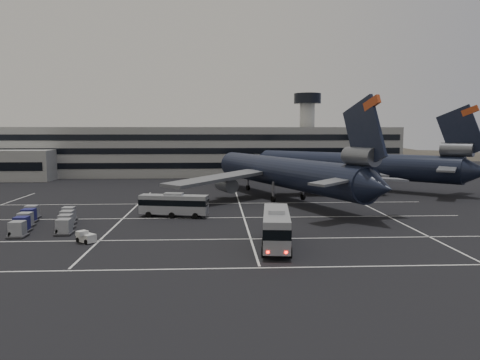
% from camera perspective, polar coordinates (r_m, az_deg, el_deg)
% --- Properties ---
extents(ground, '(260.00, 260.00, 0.00)m').
position_cam_1_polar(ground, '(66.81, -9.69, -5.26)').
color(ground, black).
rests_on(ground, ground).
extents(lane_markings, '(90.00, 55.62, 0.01)m').
position_cam_1_polar(lane_markings, '(67.41, -8.82, -5.14)').
color(lane_markings, silver).
rests_on(lane_markings, ground).
extents(terminal, '(125.00, 26.00, 24.00)m').
position_cam_1_polar(terminal, '(136.78, -7.47, 3.43)').
color(terminal, gray).
rests_on(terminal, ground).
extents(hills, '(352.00, 180.00, 44.00)m').
position_cam_1_polar(hills, '(236.61, -0.44, -0.07)').
color(hills, '#38332B').
rests_on(hills, ground).
extents(trijet_main, '(44.11, 55.36, 18.08)m').
position_cam_1_polar(trijet_main, '(88.14, 5.44, 0.96)').
color(trijet_main, black).
rests_on(trijet_main, ground).
extents(trijet_far, '(45.77, 43.46, 18.08)m').
position_cam_1_polar(trijet_far, '(109.00, 13.85, 1.87)').
color(trijet_far, black).
rests_on(trijet_far, ground).
extents(bus_near, '(4.26, 12.63, 4.37)m').
position_cam_1_polar(bus_near, '(52.58, 4.45, -5.60)').
color(bus_near, '#9B9EA3').
rests_on(bus_near, ground).
extents(bus_far, '(10.64, 4.41, 3.66)m').
position_cam_1_polar(bus_far, '(71.30, -8.07, -2.89)').
color(bus_far, '#9B9EA3').
rests_on(bus_far, ground).
extents(tug_b, '(2.61, 2.53, 1.47)m').
position_cam_1_polar(tug_b, '(57.58, -18.17, -6.64)').
color(tug_b, silver).
rests_on(tug_b, ground).
extents(uld_cluster, '(10.76, 15.19, 1.97)m').
position_cam_1_polar(uld_cluster, '(68.75, -22.81, -4.52)').
color(uld_cluster, '#2D2D30').
rests_on(uld_cluster, ground).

